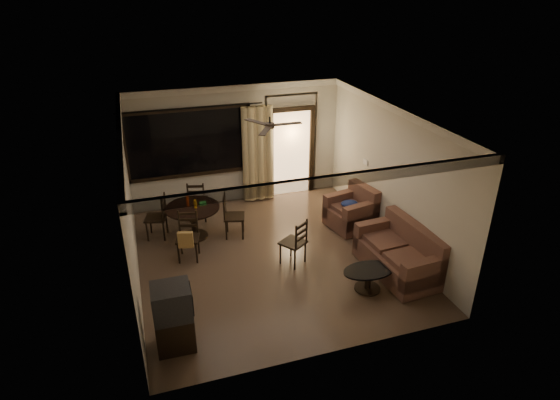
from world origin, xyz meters
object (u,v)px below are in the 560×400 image
object	(u,v)px
coffee_table	(368,276)
dining_table	(193,213)
dining_chair_east	(234,224)
dining_chair_north	(198,208)
tv_cabinet	(174,317)
sofa	(401,255)
side_chair	(293,250)
armchair	(353,211)
dining_chair_west	(157,225)
dining_chair_south	(188,245)

from	to	relation	value
coffee_table	dining_table	bearing A→B (deg)	133.23
dining_chair_east	dining_chair_north	xyz separation A→B (m)	(-0.60, 0.98, 0.00)
tv_cabinet	coffee_table	xyz separation A→B (m)	(3.35, 0.38, -0.26)
sofa	side_chair	distance (m)	1.98
armchair	coffee_table	distance (m)	2.29
sofa	dining_chair_west	bearing A→B (deg)	142.94
sofa	tv_cabinet	bearing A→B (deg)	-174.76
dining_table	dining_chair_west	xyz separation A→B (m)	(-0.73, 0.22, -0.27)
dining_chair_east	dining_chair_south	bearing A→B (deg)	135.70
armchair	tv_cabinet	bearing A→B (deg)	-160.02
dining_chair_south	coffee_table	size ratio (longest dim) A/B	1.02
tv_cabinet	armchair	distance (m)	4.82
sofa	side_chair	xyz separation A→B (m)	(-1.78, 0.87, -0.08)
dining_chair_north	tv_cabinet	xyz separation A→B (m)	(-0.94, -3.91, 0.25)
dining_chair_west	sofa	distance (m)	4.95
dining_chair_east	dining_chair_north	distance (m)	1.15
dining_table	sofa	size ratio (longest dim) A/B	0.63
dining_table	dining_chair_east	xyz separation A→B (m)	(0.80, -0.22, -0.27)
dining_chair_west	dining_chair_south	distance (m)	1.16
dining_table	sofa	xyz separation A→B (m)	(3.42, -2.47, -0.19)
dining_table	side_chair	size ratio (longest dim) A/B	1.18
armchair	side_chair	distance (m)	1.97
dining_chair_east	armchair	xyz separation A→B (m)	(2.55, -0.39, 0.09)
dining_chair_west	tv_cabinet	size ratio (longest dim) A/B	0.90
dining_chair_west	sofa	size ratio (longest dim) A/B	0.54
dining_chair_north	dining_chair_south	bearing A→B (deg)	90.00
coffee_table	dining_chair_west	bearing A→B (deg)	138.10
tv_cabinet	armchair	world-z (taller)	tv_cabinet
side_chair	armchair	bearing A→B (deg)	175.35
side_chair	dining_chair_south	bearing A→B (deg)	-56.72
dining_chair_south	armchair	world-z (taller)	dining_chair_south
dining_chair_east	sofa	distance (m)	3.45
dining_table	dining_chair_south	world-z (taller)	dining_chair_south
dining_chair_south	sofa	xyz separation A→B (m)	(3.65, -1.64, 0.06)
sofa	dining_table	bearing A→B (deg)	140.08
dining_chair_west	dining_chair_north	distance (m)	1.08
side_chair	dining_table	bearing A→B (deg)	-78.59
dining_chair_west	dining_chair_east	bearing A→B (deg)	89.24
dining_chair_east	armchair	bearing A→B (deg)	-83.42
armchair	sofa	bearing A→B (deg)	-99.66
dining_chair_south	dining_table	bearing A→B (deg)	89.88
dining_chair_west	armchair	bearing A→B (deg)	93.77
side_chair	dining_chair_east	bearing A→B (deg)	-93.01
dining_chair_north	armchair	distance (m)	3.43
dining_chair_east	armchair	size ratio (longest dim) A/B	0.91
tv_cabinet	sofa	distance (m)	4.22
dining_chair_west	sofa	xyz separation A→B (m)	(4.15, -2.69, 0.08)
dining_table	dining_chair_east	world-z (taller)	dining_chair_east
coffee_table	side_chair	bearing A→B (deg)	129.19
dining_chair_east	tv_cabinet	xyz separation A→B (m)	(-1.54, -2.93, 0.25)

